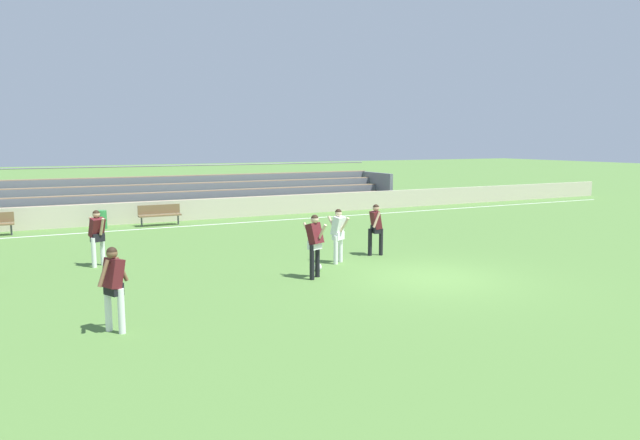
# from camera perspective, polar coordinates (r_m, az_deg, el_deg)

# --- Properties ---
(ground_plane) EXTENTS (160.00, 160.00, 0.00)m
(ground_plane) POSITION_cam_1_polar(r_m,az_deg,el_deg) (15.71, 11.09, -5.69)
(ground_plane) COLOR #517A38
(field_line_sideline) EXTENTS (44.00, 0.12, 0.01)m
(field_line_sideline) POSITION_cam_1_polar(r_m,az_deg,el_deg) (26.37, -5.32, -0.09)
(field_line_sideline) COLOR white
(field_line_sideline) RESTS_ON ground
(sideline_wall) EXTENTS (48.00, 0.16, 0.96)m
(sideline_wall) POSITION_cam_1_polar(r_m,az_deg,el_deg) (28.02, -6.68, 1.34)
(sideline_wall) COLOR beige
(sideline_wall) RESTS_ON ground
(bleacher_stand) EXTENTS (22.94, 3.59, 2.37)m
(bleacher_stand) POSITION_cam_1_polar(r_m,az_deg,el_deg) (29.93, -13.26, 2.59)
(bleacher_stand) COLOR #897051
(bleacher_stand) RESTS_ON ground
(bench_far_right) EXTENTS (1.80, 0.40, 0.90)m
(bench_far_right) POSITION_cam_1_polar(r_m,az_deg,el_deg) (25.77, -15.75, 0.68)
(bench_far_right) COLOR brown
(bench_far_right) RESTS_ON ground
(trash_bin) EXTENTS (0.46, 0.46, 0.77)m
(trash_bin) POSITION_cam_1_polar(r_m,az_deg,el_deg) (25.62, -21.03, 0.04)
(trash_bin) COLOR #2D7F3D
(trash_bin) RESTS_ON ground
(player_white_deep_cover) EXTENTS (0.49, 0.70, 1.65)m
(player_white_deep_cover) POSITION_cam_1_polar(r_m,az_deg,el_deg) (17.08, 1.84, -1.11)
(player_white_deep_cover) COLOR white
(player_white_deep_cover) RESTS_ON ground
(player_dark_trailing_run) EXTENTS (0.50, 0.68, 1.72)m
(player_dark_trailing_run) POSITION_cam_1_polar(r_m,az_deg,el_deg) (15.17, -0.53, -2.05)
(player_dark_trailing_run) COLOR black
(player_dark_trailing_run) RESTS_ON ground
(player_dark_challenging) EXTENTS (0.48, 0.50, 1.66)m
(player_dark_challenging) POSITION_cam_1_polar(r_m,az_deg,el_deg) (18.31, 5.59, -0.51)
(player_dark_challenging) COLOR black
(player_dark_challenging) RESTS_ON ground
(player_dark_pressing_high) EXTENTS (0.63, 0.49, 1.67)m
(player_dark_pressing_high) POSITION_cam_1_polar(r_m,az_deg,el_deg) (11.61, -19.96, -5.83)
(player_dark_pressing_high) COLOR white
(player_dark_pressing_high) RESTS_ON ground
(player_dark_wide_right) EXTENTS (0.50, 0.61, 1.66)m
(player_dark_wide_right) POSITION_cam_1_polar(r_m,az_deg,el_deg) (17.86, -21.38, -1.22)
(player_dark_wide_right) COLOR white
(player_dark_wide_right) RESTS_ON ground
(soccer_ball) EXTENTS (0.22, 0.22, 0.22)m
(soccer_ball) POSITION_cam_1_polar(r_m,az_deg,el_deg) (16.19, -0.21, -4.74)
(soccer_ball) COLOR white
(soccer_ball) RESTS_ON ground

